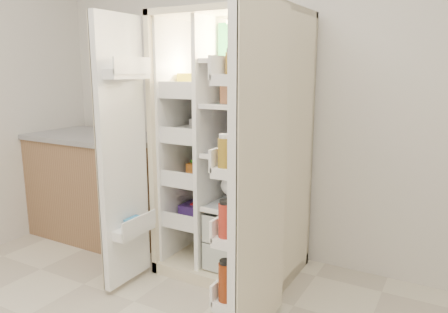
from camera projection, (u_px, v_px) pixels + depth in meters
The scene contains 5 objects.
wall_back at pixel (274, 80), 3.11m from camera, with size 4.00×0.02×2.70m, color silver.
refrigerator at pixel (238, 168), 3.00m from camera, with size 0.92×0.70×1.80m.
freezer_door at pixel (123, 155), 2.70m from camera, with size 0.15×0.40×1.72m.
fridge_door at pixel (256, 180), 2.15m from camera, with size 0.17×0.58×1.72m.
kitchen_counter at pixel (101, 186), 3.63m from camera, with size 1.23×0.65×0.89m.
Camera 1 is at (1.23, -0.94, 1.43)m, focal length 34.00 mm.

